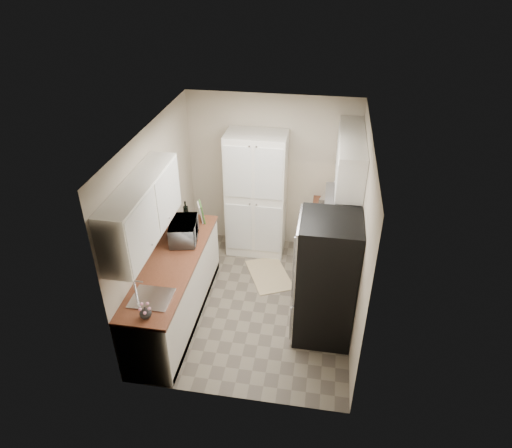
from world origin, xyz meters
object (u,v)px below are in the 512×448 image
Objects in this scene: wine_bottle at (186,212)px; microwave at (184,231)px; refrigerator at (326,280)px; toaster_oven at (334,203)px; pantry_cabinet at (256,195)px; electric_range at (328,265)px.

microwave is at bearing -76.38° from wine_bottle.
refrigerator reaches higher than wine_bottle.
toaster_oven is (2.07, 0.64, -0.02)m from wine_bottle.
refrigerator is at bearing -114.65° from microwave.
refrigerator is (1.14, -1.73, -0.15)m from pantry_cabinet.
microwave is 0.50m from wine_bottle.
refrigerator is 3.31× the size of microwave.
pantry_cabinet is 2.07m from refrigerator.
refrigerator is (-0.03, -0.80, 0.37)m from electric_range.
microwave is (-1.95, -0.34, 0.58)m from electric_range.
electric_range is 2.20× the size of microwave.
electric_range is at bearing 87.52° from refrigerator.
pantry_cabinet is at bearing -42.48° from microwave.
microwave is at bearing -170.21° from electric_range.
refrigerator is 1.98m from microwave.
pantry_cabinet is 1.18m from wine_bottle.
microwave is 1.20× the size of toaster_oven.
toaster_oven is (0.04, 1.60, 0.19)m from refrigerator.
refrigerator is 3.97× the size of toaster_oven.
wine_bottle is at bearing 154.86° from refrigerator.
electric_range is 2.64× the size of toaster_oven.
microwave is at bearing -134.88° from toaster_oven.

